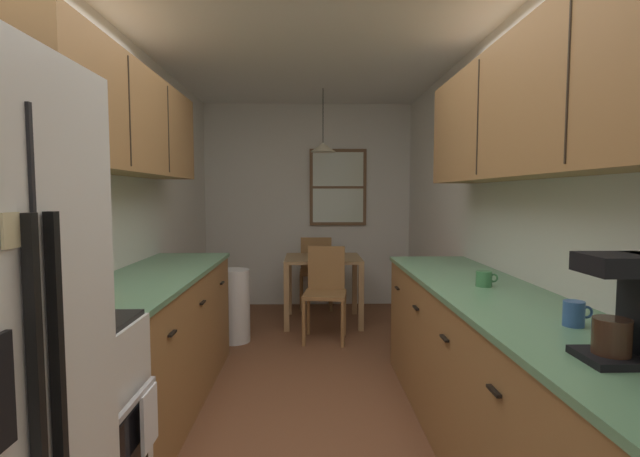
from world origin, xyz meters
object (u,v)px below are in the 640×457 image
Objects in this scene: storage_canister at (103,282)px; mug_spare at (574,314)px; coffee_maker at (630,306)px; table_serving_bowl at (328,254)px; dining_table at (323,269)px; dining_chair_near at (325,288)px; trash_bin at (235,306)px; dining_chair_far at (316,269)px; stove_range at (41,446)px; mug_by_coffeemaker at (484,279)px.

storage_canister reaches higher than mug_spare.
coffee_maker reaches higher than table_serving_bowl.
mug_spare is (0.88, -3.27, 0.35)m from dining_table.
trash_bin is at bearing -174.72° from dining_chair_near.
mug_spare reaches higher than dining_chair_near.
dining_chair_far is 2.71× the size of coffee_maker.
stove_range reaches higher than storage_canister.
mug_spare is at bearing -14.11° from storage_canister.
trash_bin is at bearing 123.79° from mug_spare.
dining_table is 4.86× the size of storage_canister.
trash_bin is 3.52m from coffee_maker.
dining_chair_far is at bearing 103.46° from table_serving_bowl.
mug_spare is (0.06, -0.78, 0.01)m from mug_by_coffeemaker.
coffee_maker is at bearing -98.22° from mug_spare.
table_serving_bowl is (1.22, 2.82, -0.23)m from storage_canister.
stove_range is at bearing 170.74° from coffee_maker.
dining_chair_far reaches higher than trash_bin.
stove_range is at bearing -109.24° from dining_table.
coffee_maker is (0.90, -4.23, 0.57)m from dining_chair_far.
stove_range is 2.69m from trash_bin.
storage_canister is at bearing 90.56° from stove_range.
trash_bin is 1.24m from table_serving_bowl.
table_serving_bowl is (0.05, 0.64, 0.26)m from dining_chair_near.
mug_by_coffeemaker is (0.82, -1.92, 0.44)m from dining_chair_near.
mug_spare is (2.05, -0.52, -0.04)m from storage_canister.
mug_by_coffeemaker is 2.68m from table_serving_bowl.
storage_canister is (-1.10, -3.33, 0.49)m from dining_chair_far.
dining_chair_far is at bearing 74.34° from stove_range.
dining_chair_far is (-0.07, 0.57, -0.10)m from dining_table.
table_serving_bowl reaches higher than dining_table.
mug_spare is at bearing 81.78° from coffee_maker.
stove_range is at bearing -105.66° from dining_chair_far.
storage_canister is at bearing -98.12° from trash_bin.
trash_bin is 5.61× the size of mug_by_coffeemaker.
coffee_maker is at bearing -60.49° from trash_bin.
coffee_maker reaches higher than dining_chair_near.
stove_range is 3.53m from dining_table.
coffee_maker reaches higher than storage_canister.
dining_chair_far is 7.73× the size of mug_spare.
dining_table is 3.41m from mug_spare.
stove_range reaches higher than dining_chair_far.
trash_bin is (0.29, 2.67, -0.12)m from stove_range.
dining_chair_near is at bearing 113.13° from mug_by_coffeemaker.
dining_chair_near is 5.29× the size of storage_canister.
trash_bin is (-0.87, -0.08, -0.15)m from dining_chair_near.
dining_chair_near is 0.69m from table_serving_bowl.
stove_range is at bearing -112.99° from dining_chair_near.
dining_table is at bearing 102.80° from coffee_maker.
dining_chair_near is 1.29× the size of trash_bin.
dining_table is 3.02m from storage_canister.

